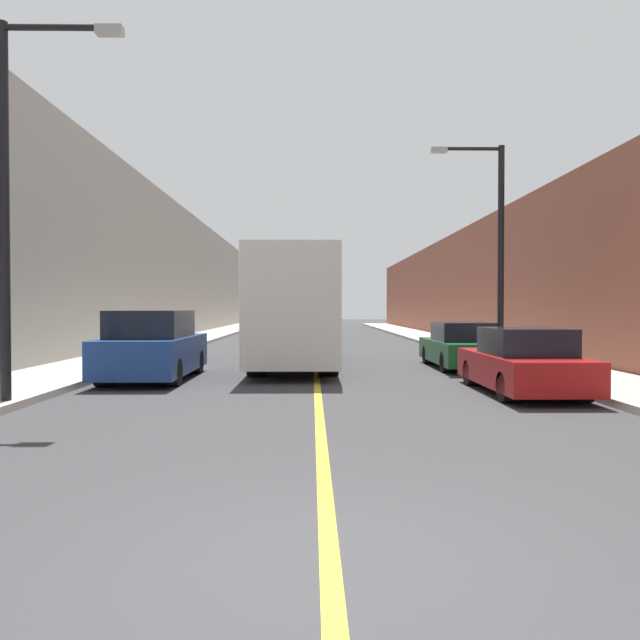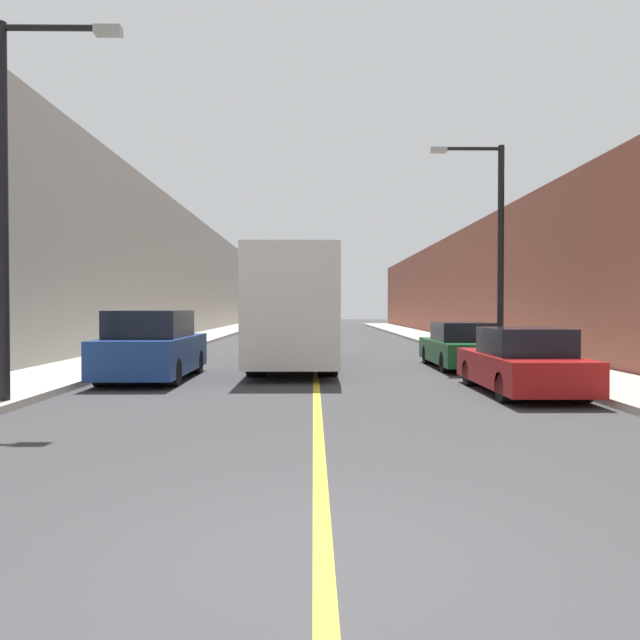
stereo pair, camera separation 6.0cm
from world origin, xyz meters
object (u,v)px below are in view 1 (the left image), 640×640
Objects in this scene: parked_suv_left at (153,348)px; car_right_mid at (461,347)px; street_lamp_right at (495,239)px; bus at (296,308)px; car_right_near at (523,364)px; street_lamp_left at (15,186)px.

car_right_mid is at bearing 19.08° from parked_suv_left.
car_right_mid is 3.63m from street_lamp_right.
bus is at bearing 48.26° from parked_suv_left.
car_right_near is 11.00m from street_lamp_left.
car_right_mid is (8.90, 3.08, -0.19)m from parked_suv_left.
street_lamp_left reaches higher than parked_suv_left.
parked_suv_left is 0.70× the size of street_lamp_right.
parked_suv_left is 1.07× the size of car_right_near.
street_lamp_right is (1.15, 6.12, 3.44)m from car_right_near.
parked_suv_left is at bearing -161.48° from street_lamp_right.
car_right_near reaches higher than car_right_mid.
parked_suv_left reaches higher than car_right_mid.
parked_suv_left is 9.28m from car_right_near.
car_right_near is at bearing -52.89° from bus.
bus is 8.70m from car_right_near.
street_lamp_right is at bearing 79.32° from car_right_near.
parked_suv_left is 0.68× the size of street_lamp_left.
bus reaches higher than car_right_mid.
street_lamp_right is at bearing 35.18° from street_lamp_left.
street_lamp_left is (-10.28, -7.76, 3.53)m from car_right_mid.
parked_suv_left is at bearing -160.92° from car_right_mid.
street_lamp_right reaches higher than bus.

